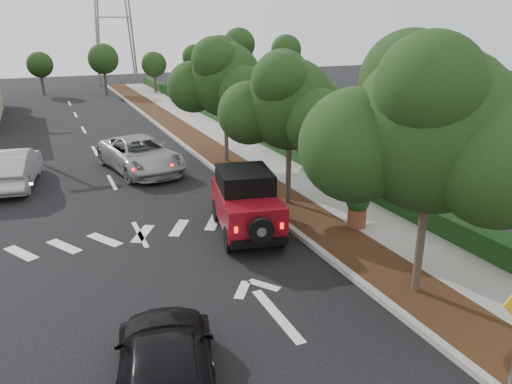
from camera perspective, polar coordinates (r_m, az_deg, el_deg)
ground at (r=11.37m, az=-7.05°, el=-15.99°), size 120.00×120.00×0.00m
curb at (r=23.08m, az=-4.82°, el=2.67°), size 0.20×70.00×0.15m
planting_strip at (r=23.41m, az=-2.50°, el=2.91°), size 1.80×70.00×0.12m
sidewalk at (r=24.14m, az=1.71°, el=3.41°), size 2.00×70.00×0.12m
hedge at (r=24.66m, az=4.67°, el=4.50°), size 0.80×70.00×0.80m
transmission_tower at (r=58.01m, az=-15.40°, el=11.74°), size 7.00×4.00×28.00m
street_tree_near at (r=13.40m, az=17.65°, el=-11.00°), size 3.80×3.80×5.92m
street_tree_mid at (r=18.65m, az=3.64°, el=-1.51°), size 3.20×3.20×5.32m
street_tree_far at (r=24.33m, az=-3.36°, el=3.36°), size 3.40×3.40×5.62m
red_jeep at (r=16.00m, az=-1.23°, el=-1.02°), size 2.42×4.16×2.04m
silver_suv_ahead at (r=23.33m, az=-13.08°, el=4.19°), size 3.49×5.91×1.54m
black_suv_oncoming at (r=9.51m, az=-10.25°, el=-19.27°), size 2.75×4.73×1.29m
silver_sedan_oncoming at (r=22.93m, az=-26.15°, el=2.54°), size 2.39×5.04×1.60m
terracotta_planter at (r=16.46m, az=11.54°, el=-1.37°), size 0.76×0.76×1.33m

